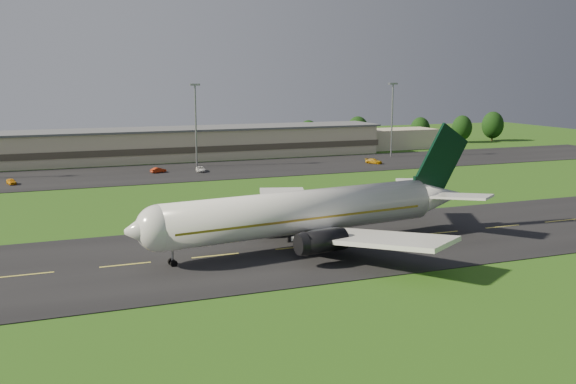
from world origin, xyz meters
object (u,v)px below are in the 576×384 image
object	(u,v)px
service_vehicle_b	(158,170)
light_mast_east	(392,111)
terminal	(188,144)
service_vehicle_a	(11,181)
airliner	(307,212)
service_vehicle_c	(200,169)
service_vehicle_d	(374,161)
light_mast_centre	(196,115)

from	to	relation	value
service_vehicle_b	light_mast_east	bearing A→B (deg)	-104.45
terminal	service_vehicle_a	bearing A→B (deg)	-146.06
terminal	light_mast_east	world-z (taller)	light_mast_east
service_vehicle_a	light_mast_east	bearing A→B (deg)	-8.98
airliner	service_vehicle_c	bearing A→B (deg)	80.81
service_vehicle_a	service_vehicle_d	xyz separation A→B (m)	(85.32, 1.43, 0.04)
airliner	service_vehicle_d	xyz separation A→B (m)	(46.94, 68.31, -3.92)
service_vehicle_a	terminal	bearing A→B (deg)	17.32
service_vehicle_b	terminal	bearing A→B (deg)	-48.20
airliner	service_vehicle_d	distance (m)	82.98
service_vehicle_a	service_vehicle_b	distance (m)	31.65
service_vehicle_b	service_vehicle_d	world-z (taller)	service_vehicle_d
airliner	service_vehicle_d	bearing A→B (deg)	48.17
airliner	service_vehicle_b	distance (m)	72.82
light_mast_east	service_vehicle_d	distance (m)	20.34
light_mast_east	service_vehicle_b	xyz separation A→B (m)	(-65.79, -7.54, -12.04)
light_mast_centre	service_vehicle_a	size ratio (longest dim) A/B	5.77
light_mast_centre	service_vehicle_d	size ratio (longest dim) A/B	4.62
light_mast_centre	service_vehicle_c	bearing A→B (deg)	-97.81
service_vehicle_a	service_vehicle_c	size ratio (longest dim) A/B	0.82
service_vehicle_a	service_vehicle_d	size ratio (longest dim) A/B	0.80
service_vehicle_b	service_vehicle_a	bearing A→B (deg)	78.95
light_mast_centre	light_mast_east	size ratio (longest dim) A/B	1.00
airliner	light_mast_east	bearing A→B (deg)	46.41
airliner	light_mast_centre	bearing A→B (deg)	80.09
service_vehicle_c	service_vehicle_d	size ratio (longest dim) A/B	0.98
service_vehicle_a	service_vehicle_d	distance (m)	85.33
airliner	service_vehicle_b	size ratio (longest dim) A/B	14.02
airliner	terminal	distance (m)	96.21
light_mast_east	service_vehicle_a	world-z (taller)	light_mast_east
terminal	light_mast_centre	bearing A→B (deg)	-94.95
service_vehicle_d	service_vehicle_c	bearing A→B (deg)	140.22
airliner	light_mast_centre	world-z (taller)	light_mast_centre
terminal	service_vehicle_a	xyz separation A→B (m)	(-43.37, -29.19, -3.29)
service_vehicle_b	service_vehicle_d	distance (m)	54.30
light_mast_centre	service_vehicle_b	world-z (taller)	light_mast_centre
airliner	light_mast_centre	xyz separation A→B (m)	(3.58, 79.89, 8.08)
terminal	service_vehicle_b	xyz separation A→B (m)	(-12.20, -23.72, -3.29)
terminal	light_mast_centre	distance (m)	18.45
airliner	service_vehicle_a	world-z (taller)	airliner
service_vehicle_b	service_vehicle_c	bearing A→B (deg)	-122.79
light_mast_centre	terminal	bearing A→B (deg)	85.05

